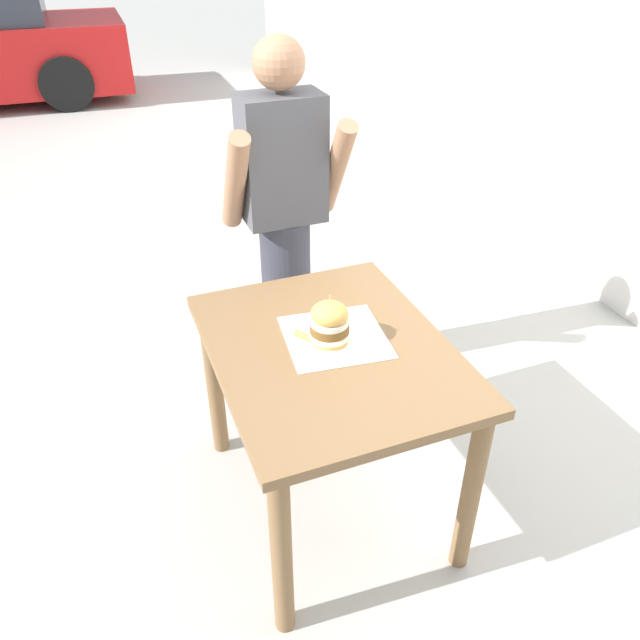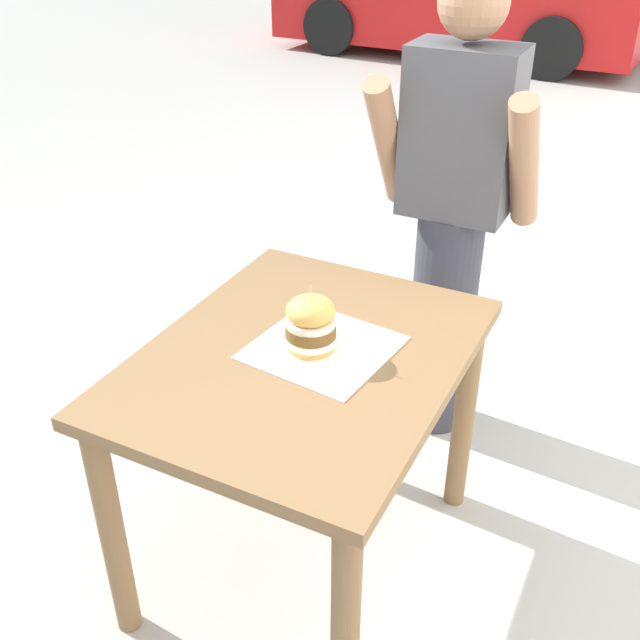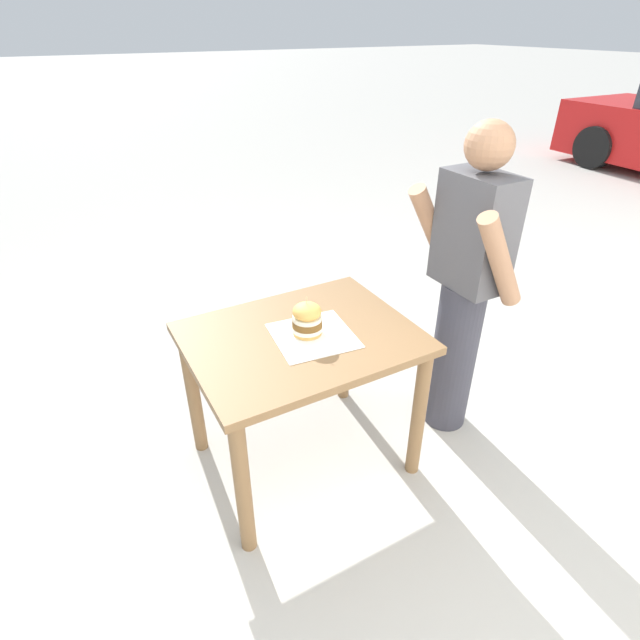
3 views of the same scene
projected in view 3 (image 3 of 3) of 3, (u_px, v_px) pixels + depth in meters
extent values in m
plane|color=#ADAAA3|center=(304.00, 457.00, 2.73)|extent=(80.00, 80.00, 0.00)
cube|color=brown|center=(301.00, 338.00, 2.32)|extent=(0.82, 1.05, 0.04)
cylinder|color=brown|center=(193.00, 394.00, 2.60)|extent=(0.07, 0.07, 0.76)
cylinder|color=brown|center=(243.00, 488.00, 2.08)|extent=(0.07, 0.07, 0.76)
cylinder|color=brown|center=(345.00, 345.00, 2.98)|extent=(0.07, 0.07, 0.76)
cylinder|color=brown|center=(419.00, 415.00, 2.46)|extent=(0.07, 0.07, 0.76)
cube|color=white|center=(313.00, 336.00, 2.30)|extent=(0.40, 0.40, 0.00)
cylinder|color=gold|center=(307.00, 331.00, 2.31)|extent=(0.13, 0.13, 0.02)
cylinder|color=silver|center=(307.00, 328.00, 2.30)|extent=(0.14, 0.14, 0.02)
cylinder|color=brown|center=(307.00, 323.00, 2.29)|extent=(0.14, 0.14, 0.03)
cylinder|color=silver|center=(307.00, 318.00, 2.27)|extent=(0.14, 0.14, 0.02)
ellipsoid|color=gold|center=(307.00, 312.00, 2.26)|extent=(0.13, 0.13, 0.08)
cylinder|color=#D1B77F|center=(307.00, 302.00, 2.23)|extent=(0.00, 0.00, 0.05)
cylinder|color=#8EA83D|center=(306.00, 322.00, 2.38)|extent=(0.07, 0.09, 0.02)
cylinder|color=#33333D|center=(454.00, 356.00, 2.77)|extent=(0.24, 0.24, 0.90)
cube|color=#4C4C51|center=(475.00, 232.00, 2.39)|extent=(0.36, 0.22, 0.56)
sphere|color=#9E7051|center=(489.00, 145.00, 2.18)|extent=(0.22, 0.22, 0.22)
cylinder|color=#9E7051|center=(432.00, 229.00, 2.56)|extent=(0.09, 0.34, 0.50)
cylinder|color=#9E7051|center=(500.00, 261.00, 2.22)|extent=(0.09, 0.34, 0.50)
cylinder|color=black|center=(595.00, 147.00, 7.90)|extent=(0.65, 0.24, 0.64)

